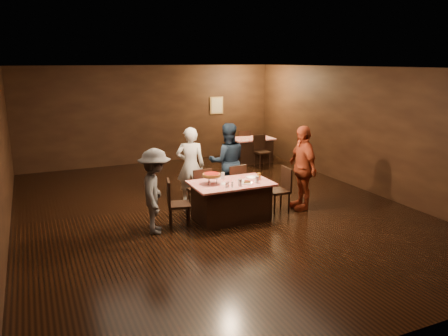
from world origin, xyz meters
The scene contains 23 objects.
room centered at (0.00, 0.01, 2.14)m, with size 10.00×10.04×3.02m.
main_table centered at (0.10, -0.66, 0.39)m, with size 1.60×1.00×0.77m, color #BD0E0C.
back_table centered at (2.86, 3.73, 0.39)m, with size 1.30×0.90×0.77m, color red.
chair_far_left centered at (-0.30, 0.09, 0.47)m, with size 0.42×0.42×0.95m, color black.
chair_far_right centered at (0.50, 0.09, 0.47)m, with size 0.42×0.42×0.95m, color black.
chair_end_left centered at (-1.00, -0.66, 0.47)m, with size 0.42×0.42×0.95m, color black.
chair_end_right centered at (1.20, -0.66, 0.47)m, with size 0.42×0.42×0.95m, color black.
chair_back_near centered at (2.86, 3.03, 0.47)m, with size 0.42×0.42×0.95m, color black.
chair_back_far centered at (2.86, 4.33, 0.47)m, with size 0.42×0.42×0.95m, color black.
diner_white_jacket centered at (-0.29, 0.63, 0.87)m, with size 0.63×0.41×1.73m, color silver.
diner_navy_hoodie centered at (0.59, 0.58, 0.89)m, with size 0.86×0.67×1.77m, color #142134.
diner_grey_knit centered at (-1.47, -0.73, 0.80)m, with size 1.03×0.59×1.59m, color #58595D.
diner_red_shirt centered at (1.78, -0.68, 0.91)m, with size 1.06×0.44×1.82m, color #A43F23.
pizza_stand centered at (-0.30, -0.61, 0.95)m, with size 0.38×0.38×0.22m.
plate_with_slice centered at (0.35, -0.84, 0.80)m, with size 0.25×0.25×0.06m.
plate_empty centered at (0.65, -0.51, 0.78)m, with size 0.25×0.25×0.01m, color white.
glass_front_left centered at (0.15, -0.96, 0.84)m, with size 0.08×0.08×0.14m, color silver.
glass_front_right centered at (0.55, -0.91, 0.84)m, with size 0.08×0.08×0.14m, color silver.
glass_amber centered at (0.70, -0.71, 0.84)m, with size 0.08×0.08×0.14m, color #BF7F26.
glass_back centered at (0.05, -0.36, 0.84)m, with size 0.08×0.08×0.14m, color silver.
condiments centered at (-0.08, -0.95, 0.82)m, with size 0.17×0.10×0.09m.
napkin_center centered at (0.40, -0.66, 0.77)m, with size 0.16×0.16×0.01m, color white.
napkin_left centered at (-0.05, -0.71, 0.77)m, with size 0.16×0.16×0.01m, color white.
Camera 1 is at (-3.45, -8.26, 3.14)m, focal length 35.00 mm.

